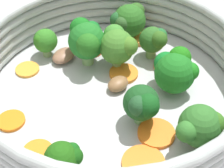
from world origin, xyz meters
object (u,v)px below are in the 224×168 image
at_px(mushroom_piece_1, 64,56).
at_px(carrot_slice_5, 27,69).
at_px(carrot_slice_2, 143,163).
at_px(broccoli_floret_8, 175,70).
at_px(broccoli_floret_0, 142,104).
at_px(broccoli_floret_6, 154,40).
at_px(carrot_slice_4, 167,66).
at_px(carrot_slice_1, 41,155).
at_px(broccoli_floret_5, 198,128).
at_px(carrot_slice_6, 156,133).
at_px(broccoli_floret_7, 86,39).
at_px(carrot_slice_0, 124,73).
at_px(mushroom_piece_0, 117,83).
at_px(skillet, 112,97).
at_px(carrot_slice_8, 90,49).
at_px(broccoli_floret_1, 129,20).
at_px(carrot_slice_7, 11,121).
at_px(broccoli_floret_4, 118,45).
at_px(broccoli_floret_2, 64,158).
at_px(carrot_slice_3, 139,38).
at_px(broccoli_floret_3, 47,40).

bearing_deg(mushroom_piece_1, carrot_slice_5, 156.05).
bearing_deg(carrot_slice_2, broccoli_floret_8, 19.70).
bearing_deg(broccoli_floret_0, broccoli_floret_6, 29.37).
bearing_deg(carrot_slice_4, broccoli_floret_6, 78.89).
distance_m(carrot_slice_1, broccoli_floret_5, 0.16).
xyz_separation_m(carrot_slice_6, broccoli_floret_0, (0.00, 0.02, 0.03)).
bearing_deg(broccoli_floret_7, carrot_slice_2, -118.00).
height_order(carrot_slice_2, carrot_slice_5, same).
height_order(carrot_slice_0, carrot_slice_5, carrot_slice_0).
height_order(carrot_slice_1, mushroom_piece_0, mushroom_piece_0).
bearing_deg(skillet, broccoli_floret_5, -91.97).
height_order(carrot_slice_6, broccoli_floret_5, broccoli_floret_5).
bearing_deg(broccoli_floret_7, carrot_slice_8, 36.57).
bearing_deg(carrot_slice_6, carrot_slice_4, 28.54).
distance_m(broccoli_floret_1, broccoli_floret_5, 0.20).
bearing_deg(carrot_slice_0, carrot_slice_4, -35.14).
xyz_separation_m(carrot_slice_1, broccoli_floret_7, (0.14, 0.07, 0.03)).
xyz_separation_m(skillet, mushroom_piece_1, (0.01, 0.09, 0.01)).
xyz_separation_m(carrot_slice_1, carrot_slice_8, (0.16, 0.08, -0.00)).
distance_m(carrot_slice_8, mushroom_piece_0, 0.08).
bearing_deg(broccoli_floret_0, carrot_slice_0, 51.76).
bearing_deg(broccoli_floret_8, carrot_slice_1, 165.00).
bearing_deg(skillet, carrot_slice_4, -15.45).
relative_size(carrot_slice_7, broccoli_floret_1, 0.57).
distance_m(carrot_slice_1, carrot_slice_2, 0.10).
xyz_separation_m(skillet, carrot_slice_6, (-0.02, -0.08, 0.01)).
relative_size(carrot_slice_4, mushroom_piece_0, 1.24).
bearing_deg(mushroom_piece_1, mushroom_piece_0, -87.41).
relative_size(broccoli_floret_0, broccoli_floret_4, 0.92).
relative_size(carrot_slice_6, broccoli_floret_7, 0.69).
xyz_separation_m(broccoli_floret_2, broccoli_floret_6, (0.20, 0.04, 0.01)).
bearing_deg(carrot_slice_5, broccoli_floret_1, -20.70).
distance_m(skillet, carrot_slice_8, 0.09).
distance_m(skillet, carrot_slice_0, 0.04).
bearing_deg(broccoli_floret_5, carrot_slice_3, 54.81).
bearing_deg(mushroom_piece_1, broccoli_floret_3, 100.46).
relative_size(carrot_slice_1, broccoli_floret_8, 0.58).
height_order(carrot_slice_0, broccoli_floret_2, broccoli_floret_2).
bearing_deg(broccoli_floret_0, carrot_slice_2, -139.49).
relative_size(carrot_slice_3, broccoli_floret_6, 0.76).
xyz_separation_m(carrot_slice_5, mushroom_piece_0, (0.05, -0.11, 0.01)).
distance_m(broccoli_floret_1, mushroom_piece_1, 0.10).
distance_m(broccoli_floret_6, broccoli_floret_7, 0.09).
bearing_deg(carrot_slice_6, broccoli_floret_3, 83.88).
bearing_deg(skillet, carrot_slice_3, 21.35).
xyz_separation_m(carrot_slice_8, broccoli_floret_2, (-0.16, -0.11, 0.02)).
bearing_deg(carrot_slice_4, carrot_slice_1, 174.62).
relative_size(carrot_slice_4, broccoli_floret_0, 0.69).
xyz_separation_m(carrot_slice_4, carrot_slice_6, (-0.10, -0.05, -0.00)).
height_order(broccoli_floret_7, mushroom_piece_1, broccoli_floret_7).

